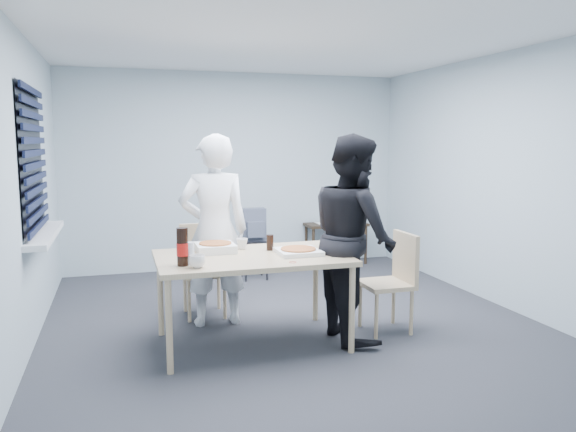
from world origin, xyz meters
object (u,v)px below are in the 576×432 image
object	(u,v)px
backpack	(254,225)
mug_b	(242,244)
person_white	(214,231)
chair_far	(203,262)
soda_bottle	(183,247)
chair_right	(395,275)
stool	(254,249)
side_table	(336,229)
dining_table	(252,262)
mug_a	(197,261)
person_black	(353,237)

from	to	relation	value
backpack	mug_b	distance (m)	1.98
person_white	chair_far	bearing A→B (deg)	-80.08
mug_b	soda_bottle	distance (m)	0.78
chair_right	person_white	distance (m)	1.69
person_white	soda_bottle	xyz separation A→B (m)	(-0.38, -0.84, 0.02)
backpack	soda_bottle	bearing A→B (deg)	-109.18
stool	chair_right	bearing A→B (deg)	-71.06
chair_right	backpack	distance (m)	2.36
side_table	soda_bottle	xyz separation A→B (m)	(-2.43, -2.95, 0.41)
side_table	stool	world-z (taller)	side_table
person_white	backpack	xyz separation A→B (m)	(0.75, 1.57, -0.21)
dining_table	mug_a	xyz separation A→B (m)	(-0.50, -0.33, 0.11)
dining_table	soda_bottle	size ratio (longest dim) A/B	5.36
mug_a	mug_b	xyz separation A→B (m)	(0.48, 0.63, -0.00)
person_white	mug_a	size ratio (longest dim) A/B	14.39
mug_b	mug_a	bearing A→B (deg)	-127.52
dining_table	backpack	distance (m)	2.26
chair_right	side_table	size ratio (longest dim) A/B	1.04
side_table	soda_bottle	distance (m)	3.84
mug_a	soda_bottle	bearing A→B (deg)	131.16
stool	soda_bottle	xyz separation A→B (m)	(-1.13, -2.43, 0.53)
side_table	mug_a	size ratio (longest dim) A/B	6.94
side_table	chair_far	bearing A→B (deg)	-140.48
dining_table	stool	size ratio (longest dim) A/B	3.25
chair_far	stool	size ratio (longest dim) A/B	1.85
chair_far	backpack	distance (m)	1.47
chair_right	stool	size ratio (longest dim) A/B	1.85
chair_right	person_black	world-z (taller)	person_black
stool	soda_bottle	distance (m)	2.73
person_black	mug_a	distance (m)	1.41
side_table	soda_bottle	bearing A→B (deg)	-129.51
chair_right	stool	world-z (taller)	chair_right
dining_table	person_white	world-z (taller)	person_white
stool	backpack	size ratio (longest dim) A/B	1.20
chair_right	mug_a	world-z (taller)	chair_right
dining_table	side_table	world-z (taller)	dining_table
person_black	mug_a	world-z (taller)	person_black
chair_far	backpack	xyz separation A→B (m)	(0.81, 1.21, 0.16)
mug_b	soda_bottle	world-z (taller)	soda_bottle
chair_right	soda_bottle	bearing A→B (deg)	-174.26
stool	backpack	bearing A→B (deg)	-90.00
chair_far	mug_b	xyz separation A→B (m)	(0.25, -0.69, 0.30)
backpack	mug_a	world-z (taller)	backpack
backpack	person_white	bearing A→B (deg)	-109.53
side_table	mug_b	size ratio (longest dim) A/B	8.53
side_table	soda_bottle	world-z (taller)	soda_bottle
backpack	dining_table	bearing A→B (deg)	-97.99
dining_table	stool	world-z (taller)	dining_table
person_white	person_black	world-z (taller)	same
dining_table	mug_b	bearing A→B (deg)	93.21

